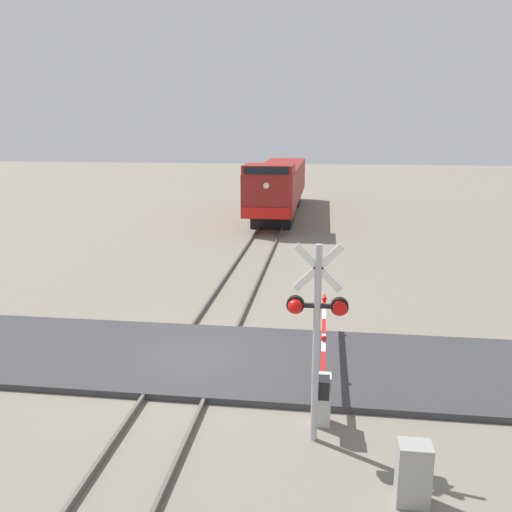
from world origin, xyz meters
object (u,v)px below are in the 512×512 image
Objects in this scene: locomotive at (279,185)px; utility_cabinet at (413,474)px; crossing_gate at (323,372)px; crossing_signal at (317,322)px.

utility_cabinet is (4.93, -30.23, -1.58)m from locomotive.
utility_cabinet is (1.53, -3.14, -0.22)m from crossing_gate.
crossing_gate reaches higher than utility_cabinet.
locomotive is at bearing 99.27° from utility_cabinet.
crossing_signal is 3.68× the size of utility_cabinet.
utility_cabinet is (1.69, -1.64, -1.99)m from crossing_signal.
crossing_signal is 3.08m from utility_cabinet.
locomotive is 30.67m from utility_cabinet.
locomotive is 28.78m from crossing_signal.
crossing_gate is at bearing 84.15° from crossing_signal.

